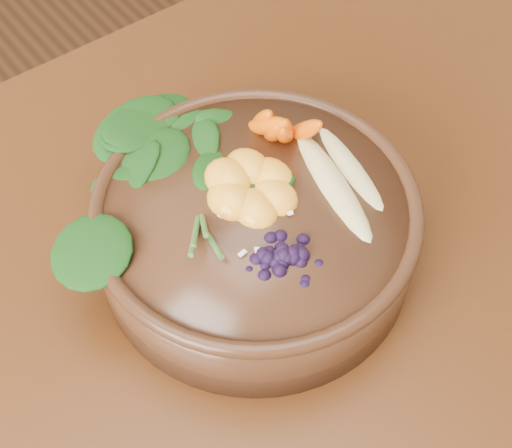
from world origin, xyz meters
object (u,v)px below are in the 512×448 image
object	(u,v)px
stoneware_bowl	(256,231)
blueberry_pile	(286,243)
carrot_cluster	(280,98)
banana_halves	(343,165)
mandarin_cluster	(251,177)
kale_heap	(184,153)

from	to	relation	value
stoneware_bowl	blueberry_pile	xyz separation A→B (m)	(-0.01, -0.05, 0.05)
carrot_cluster	banana_halves	size ratio (longest dim) A/B	0.51
blueberry_pile	mandarin_cluster	bearing A→B (deg)	73.76
kale_heap	carrot_cluster	xyz separation A→B (m)	(0.09, -0.01, 0.02)
stoneware_bowl	mandarin_cluster	bearing A→B (deg)	66.68
blueberry_pile	banana_halves	bearing A→B (deg)	21.51
stoneware_bowl	kale_heap	xyz separation A→B (m)	(-0.02, 0.06, 0.06)
mandarin_cluster	blueberry_pile	world-z (taller)	blueberry_pile
stoneware_bowl	kale_heap	distance (m)	0.09
kale_heap	banana_halves	bearing A→B (deg)	-40.52
kale_heap	banana_halves	xyz separation A→B (m)	(0.10, -0.08, -0.01)
carrot_cluster	blueberry_pile	size ratio (longest dim) A/B	0.60
banana_halves	stoneware_bowl	bearing A→B (deg)	-177.26
stoneware_bowl	carrot_cluster	bearing A→B (deg)	39.33
carrot_cluster	blueberry_pile	world-z (taller)	carrot_cluster
carrot_cluster	blueberry_pile	distance (m)	0.14
stoneware_bowl	carrot_cluster	distance (m)	0.11
carrot_cluster	kale_heap	bearing A→B (deg)	-169.49
stoneware_bowl	carrot_cluster	size ratio (longest dim) A/B	3.62
stoneware_bowl	mandarin_cluster	distance (m)	0.05
kale_heap	carrot_cluster	world-z (taller)	carrot_cluster
kale_heap	carrot_cluster	distance (m)	0.09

